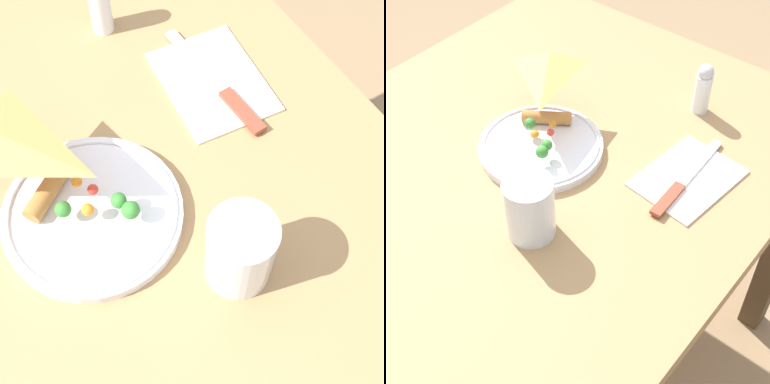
# 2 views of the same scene
# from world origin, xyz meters

# --- Properties ---
(ground_plane) EXTENTS (6.00, 6.00, 0.00)m
(ground_plane) POSITION_xyz_m (0.00, 0.00, 0.00)
(ground_plane) COLOR #997A56
(dining_table) EXTENTS (1.07, 0.82, 0.73)m
(dining_table) POSITION_xyz_m (0.00, 0.00, 0.63)
(dining_table) COLOR #A87F51
(dining_table) RESTS_ON ground_plane
(plate_pizza) EXTENTS (0.22, 0.22, 0.05)m
(plate_pizza) POSITION_xyz_m (0.05, -0.01, 0.75)
(plate_pizza) COLOR white
(plate_pizza) RESTS_ON dining_table
(milk_glass) EXTENTS (0.08, 0.08, 0.11)m
(milk_glass) POSITION_xyz_m (-0.09, -0.11, 0.78)
(milk_glass) COLOR white
(milk_glass) RESTS_ON dining_table
(napkin_folded) EXTENTS (0.19, 0.15, 0.00)m
(napkin_folded) POSITION_xyz_m (0.16, -0.24, 0.74)
(napkin_folded) COLOR white
(napkin_folded) RESTS_ON dining_table
(butter_knife) EXTENTS (0.22, 0.03, 0.01)m
(butter_knife) POSITION_xyz_m (0.15, -0.24, 0.74)
(butter_knife) COLOR #99422D
(butter_knife) RESTS_ON napkin_folded
(salt_shaker) EXTENTS (0.03, 0.03, 0.10)m
(salt_shaker) POSITION_xyz_m (0.33, -0.16, 0.79)
(salt_shaker) COLOR white
(salt_shaker) RESTS_ON dining_table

